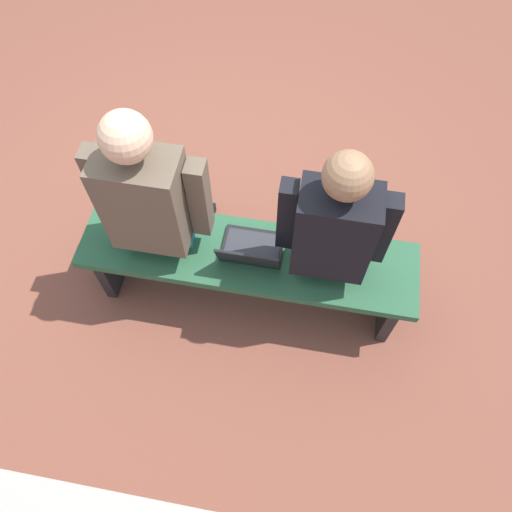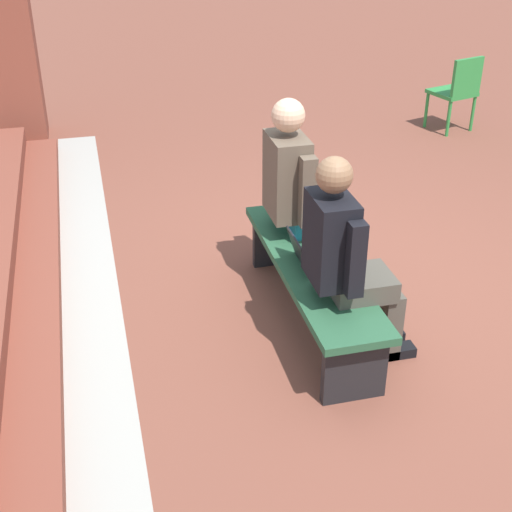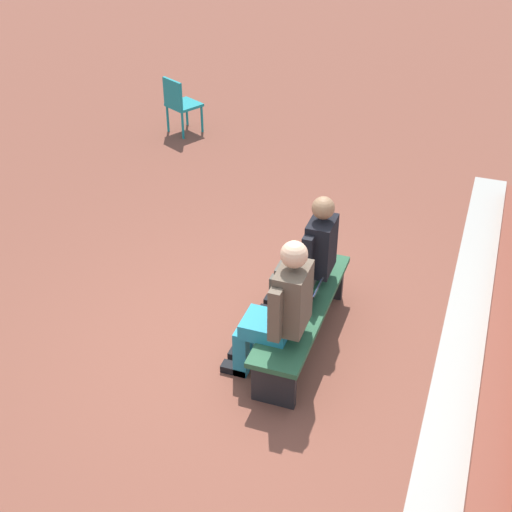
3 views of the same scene
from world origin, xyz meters
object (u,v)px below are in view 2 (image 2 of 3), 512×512
person_student (347,256)px  laptop (311,257)px  plastic_chair_far_right (458,89)px  bench (311,275)px  person_adult (302,192)px

person_student → laptop: 0.45m
laptop → plastic_chair_far_right: bearing=-40.2°
bench → person_adult: 0.61m
bench → laptop: laptop is taller
person_student → bench: bearing=9.2°
person_adult → bench: bearing=171.5°
laptop → person_student: bearing=-168.6°
person_adult → plastic_chair_far_right: 3.85m
person_adult → laptop: 0.55m
laptop → plastic_chair_far_right: (3.25, -2.75, -0.02)m
laptop → plastic_chair_far_right: 4.25m
person_adult → laptop: bearing=170.5°
bench → person_student: size_ratio=1.36×
bench → person_student: (-0.41, -0.07, 0.35)m
person_student → laptop: bearing=11.4°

